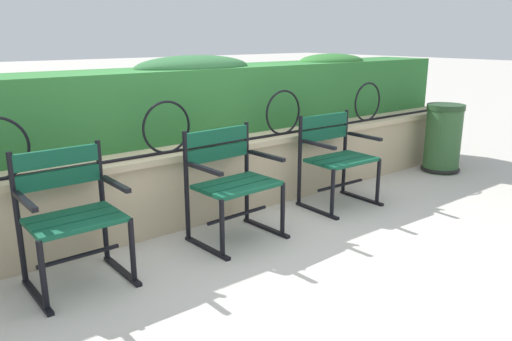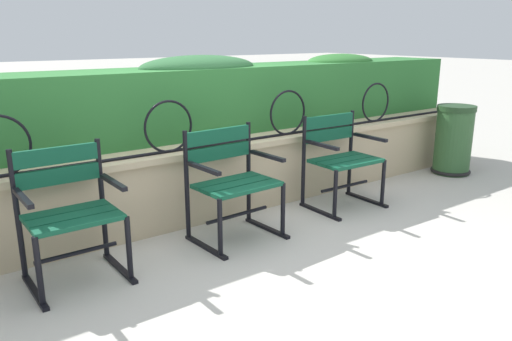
{
  "view_description": "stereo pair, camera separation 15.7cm",
  "coord_description": "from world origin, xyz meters",
  "px_view_note": "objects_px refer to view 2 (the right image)",
  "views": [
    {
      "loc": [
        -2.28,
        -2.76,
        1.54
      ],
      "look_at": [
        0.0,
        0.06,
        0.55
      ],
      "focal_mm": 35.0,
      "sensor_mm": 36.0,
      "label": 1
    },
    {
      "loc": [
        -2.15,
        -2.86,
        1.54
      ],
      "look_at": [
        0.0,
        0.06,
        0.55
      ],
      "focal_mm": 35.0,
      "sensor_mm": 36.0,
      "label": 2
    }
  ],
  "objects_px": {
    "park_chair_right": "(340,157)",
    "trash_bin": "(453,141)",
    "park_chair_centre": "(231,179)",
    "park_chair_left": "(69,210)"
  },
  "relations": [
    {
      "from": "park_chair_left",
      "to": "trash_bin",
      "type": "relative_size",
      "value": 1.11
    },
    {
      "from": "park_chair_right",
      "to": "trash_bin",
      "type": "xyz_separation_m",
      "value": [
        1.84,
        0.02,
        -0.09
      ]
    },
    {
      "from": "park_chair_right",
      "to": "trash_bin",
      "type": "bearing_deg",
      "value": 0.49
    },
    {
      "from": "park_chair_left",
      "to": "park_chair_right",
      "type": "height_order",
      "value": "park_chair_left"
    },
    {
      "from": "trash_bin",
      "to": "park_chair_centre",
      "type": "bearing_deg",
      "value": -178.99
    },
    {
      "from": "park_chair_centre",
      "to": "park_chair_right",
      "type": "relative_size",
      "value": 1.02
    },
    {
      "from": "park_chair_right",
      "to": "park_chair_centre",
      "type": "bearing_deg",
      "value": -178.21
    },
    {
      "from": "park_chair_right",
      "to": "trash_bin",
      "type": "relative_size",
      "value": 1.08
    },
    {
      "from": "park_chair_left",
      "to": "trash_bin",
      "type": "distance_m",
      "value": 4.27
    },
    {
      "from": "park_chair_centre",
      "to": "trash_bin",
      "type": "bearing_deg",
      "value": 1.01
    }
  ]
}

